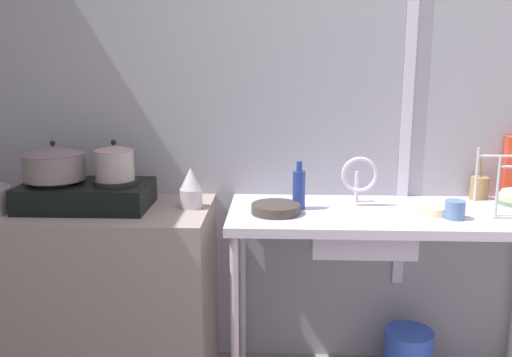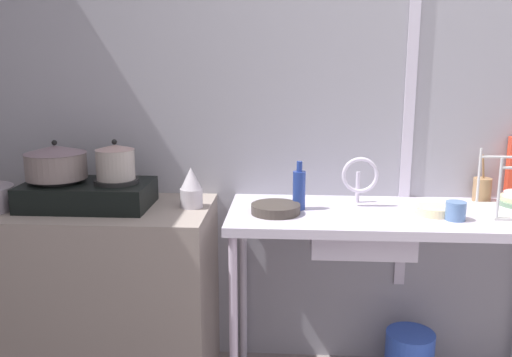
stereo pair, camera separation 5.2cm
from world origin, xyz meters
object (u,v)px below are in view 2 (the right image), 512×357
object	(u,v)px
frying_pan	(276,209)
cup_by_rack	(456,211)
pot_on_right_burner	(115,162)
percolator	(191,188)
utensil_jar	(482,189)
sink_basin	(360,231)
bottle_by_sink	(299,189)
faucet	(360,176)
stove	(88,194)
bucket_on_floor	(409,356)
pot_on_left_burner	(56,162)
small_bowl_on_drainboard	(434,211)

from	to	relation	value
frying_pan	cup_by_rack	distance (m)	0.75
pot_on_right_burner	percolator	size ratio (longest dim) A/B	0.98
utensil_jar	cup_by_rack	bearing A→B (deg)	-123.27
pot_on_right_burner	utensil_jar	xyz separation A→B (m)	(1.68, 0.22, -0.15)
sink_basin	cup_by_rack	size ratio (longest dim) A/B	5.12
pot_on_right_burner	utensil_jar	bearing A→B (deg)	7.44
frying_pan	bottle_by_sink	size ratio (longest dim) A/B	0.98
percolator	frying_pan	world-z (taller)	percolator
faucet	utensil_jar	world-z (taller)	faucet
cup_by_rack	utensil_jar	xyz separation A→B (m)	(0.21, 0.32, 0.02)
percolator	bottle_by_sink	distance (m)	0.48
cup_by_rack	bottle_by_sink	world-z (taller)	bottle_by_sink
stove	sink_basin	xyz separation A→B (m)	(1.22, -0.04, -0.14)
frying_pan	bucket_on_floor	bearing A→B (deg)	12.36
pot_on_left_burner	pot_on_right_burner	size ratio (longest dim) A/B	1.52
cup_by_rack	percolator	bearing A→B (deg)	173.57
frying_pan	utensil_jar	world-z (taller)	utensil_jar
cup_by_rack	utensil_jar	distance (m)	0.39
stove	cup_by_rack	world-z (taller)	stove
bottle_by_sink	sink_basin	bearing A→B (deg)	-13.69
bottle_by_sink	bucket_on_floor	world-z (taller)	bottle_by_sink
percolator	pot_on_left_burner	bearing A→B (deg)	-177.79
pot_on_left_burner	sink_basin	bearing A→B (deg)	-1.83
frying_pan	pot_on_left_burner	bearing A→B (deg)	176.92
stove	bucket_on_floor	bearing A→B (deg)	3.39
percolator	pot_on_right_burner	bearing A→B (deg)	-175.99
cup_by_rack	bucket_on_floor	distance (m)	0.81
bottle_by_sink	utensil_jar	distance (m)	0.88
stove	utensil_jar	xyz separation A→B (m)	(1.81, 0.22, -0.00)
cup_by_rack	sink_basin	bearing A→B (deg)	170.95
bottle_by_sink	stove	bearing A→B (deg)	-178.70
pot_on_right_burner	faucet	bearing A→B (deg)	4.86
pot_on_left_burner	bucket_on_floor	xyz separation A→B (m)	(1.63, 0.09, -0.95)
pot_on_right_burner	frying_pan	size ratio (longest dim) A/B	0.84
cup_by_rack	small_bowl_on_drainboard	bearing A→B (deg)	132.72
faucet	frying_pan	bearing A→B (deg)	-158.77
pot_on_right_burner	bottle_by_sink	size ratio (longest dim) A/B	0.83
stove	faucet	bearing A→B (deg)	4.33
cup_by_rack	pot_on_left_burner	bearing A→B (deg)	176.57
percolator	stove	bearing A→B (deg)	-177.15
stove	bottle_by_sink	bearing A→B (deg)	1.30
faucet	small_bowl_on_drainboard	bearing A→B (deg)	-21.75
stove	small_bowl_on_drainboard	xyz separation A→B (m)	(1.53, -0.03, -0.04)
pot_on_left_burner	percolator	size ratio (longest dim) A/B	1.49
percolator	cup_by_rack	xyz separation A→B (m)	(1.13, -0.13, -0.05)
faucet	bottle_by_sink	world-z (taller)	faucet
stove	small_bowl_on_drainboard	distance (m)	1.53
pot_on_left_burner	percolator	world-z (taller)	pot_on_left_burner
frying_pan	bottle_by_sink	world-z (taller)	bottle_by_sink
faucet	utensil_jar	xyz separation A→B (m)	(0.59, 0.13, -0.08)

